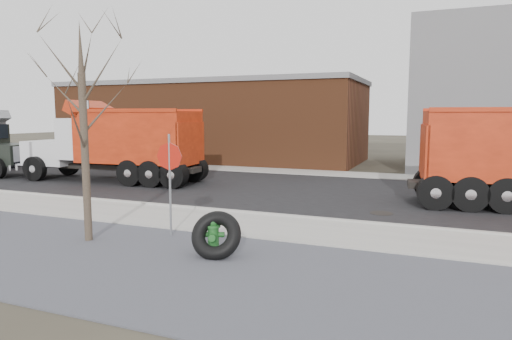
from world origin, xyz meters
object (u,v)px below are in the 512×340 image
at_px(dump_truck_red_b, 117,141).
at_px(truck_tire, 216,235).
at_px(fire_hydrant, 213,237).
at_px(stop_sign, 170,167).

bearing_deg(dump_truck_red_b, truck_tire, 134.18).
height_order(fire_hydrant, truck_tire, truck_tire).
bearing_deg(fire_hydrant, truck_tire, -65.62).
bearing_deg(stop_sign, dump_truck_red_b, 155.87).
distance_m(fire_hydrant, dump_truck_red_b, 12.27).
relative_size(fire_hydrant, stop_sign, 0.34).
bearing_deg(dump_truck_red_b, fire_hydrant, 134.24).
bearing_deg(fire_hydrant, dump_truck_red_b, 118.09).
xyz_separation_m(fire_hydrant, stop_sign, (-1.68, 0.95, 1.36)).
height_order(truck_tire, stop_sign, stop_sign).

